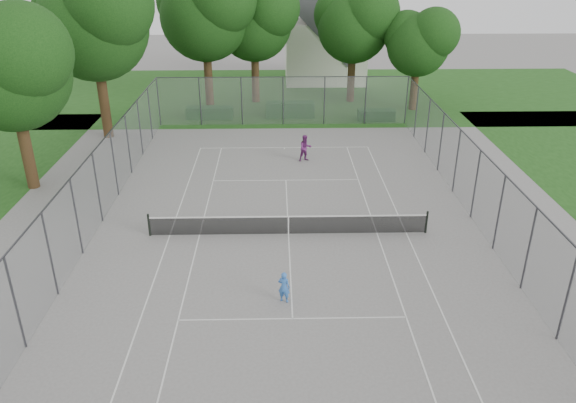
{
  "coord_description": "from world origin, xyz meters",
  "views": [
    {
      "loc": [
        -0.53,
        -22.89,
        12.41
      ],
      "look_at": [
        0.0,
        1.0,
        1.2
      ],
      "focal_mm": 35.0,
      "sensor_mm": 36.0,
      "label": 1
    }
  ],
  "objects_px": {
    "house": "(325,42)",
    "woman_player": "(305,148)",
    "girl_player": "(284,287)",
    "tennis_net": "(288,224)"
  },
  "relations": [
    {
      "from": "girl_player",
      "to": "tennis_net",
      "type": "bearing_deg",
      "value": -72.75
    },
    {
      "from": "house",
      "to": "woman_player",
      "type": "distance_m",
      "value": 21.81
    },
    {
      "from": "girl_player",
      "to": "house",
      "type": "bearing_deg",
      "value": -76.65
    },
    {
      "from": "tennis_net",
      "to": "girl_player",
      "type": "bearing_deg",
      "value": -93.11
    },
    {
      "from": "tennis_net",
      "to": "woman_player",
      "type": "distance_m",
      "value": 9.57
    },
    {
      "from": "woman_player",
      "to": "house",
      "type": "bearing_deg",
      "value": 60.87
    },
    {
      "from": "house",
      "to": "girl_player",
      "type": "height_order",
      "value": "house"
    },
    {
      "from": "house",
      "to": "woman_player",
      "type": "relative_size",
      "value": 5.59
    },
    {
      "from": "tennis_net",
      "to": "house",
      "type": "bearing_deg",
      "value": 82.33
    },
    {
      "from": "house",
      "to": "girl_player",
      "type": "xyz_separation_m",
      "value": [
        -4.45,
        -36.21,
        -3.05
      ]
    }
  ]
}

